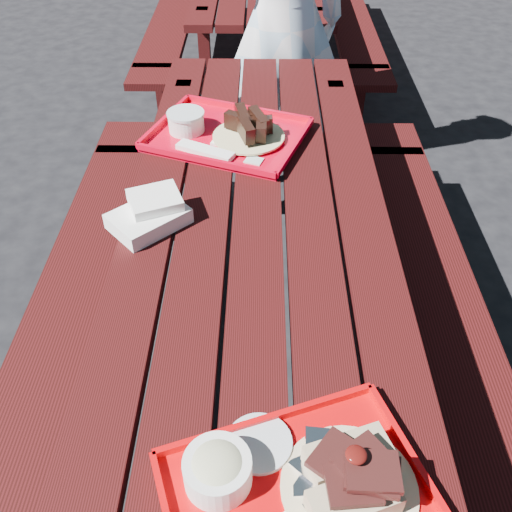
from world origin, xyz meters
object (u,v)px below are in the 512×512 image
near_tray (297,487)px  far_tray (224,133)px  picnic_table_near (257,289)px  person (283,23)px

near_tray → far_tray: near_tray is taller
picnic_table_near → person: size_ratio=1.45×
far_tray → picnic_table_near: bearing=-77.7°
far_tray → person: (0.21, 0.88, 0.05)m
picnic_table_near → near_tray: size_ratio=4.43×
picnic_table_near → far_tray: (-0.11, 0.52, 0.21)m
far_tray → person: bearing=76.4°
far_tray → person: size_ratio=0.36×
picnic_table_near → far_tray: 0.58m
near_tray → person: size_ratio=0.33×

